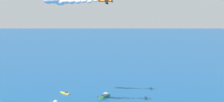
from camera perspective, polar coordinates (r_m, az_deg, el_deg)
name	(u,v)px	position (r m, az deg, el deg)	size (l,w,h in m)	color
motorboat_far_stbd	(65,93)	(184.38, -9.40, -8.27)	(6.68, 4.61, 1.93)	gold
motorboat_inshore	(104,96)	(173.64, -1.68, -9.05)	(8.21, 10.14, 3.04)	#33704C
biplane_wingman	(106,1)	(132.38, -1.15, 10.01)	(6.89, 7.00, 3.93)	orange
smoke_trail_wingman	(59,1)	(136.59, -10.51, 9.82)	(16.26, 23.24, 4.93)	silver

